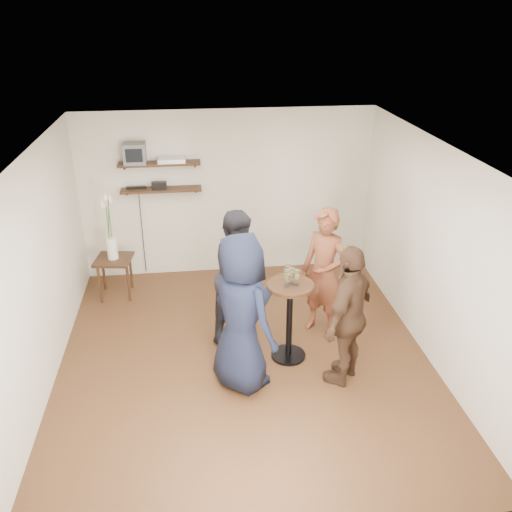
{
  "coord_description": "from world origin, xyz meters",
  "views": [
    {
      "loc": [
        -0.55,
        -5.5,
        4.0
      ],
      "look_at": [
        0.19,
        0.4,
        1.2
      ],
      "focal_mm": 38.0,
      "sensor_mm": 36.0,
      "label": 1
    }
  ],
  "objects_px": {
    "person_dark": "(241,277)",
    "drinks_table": "(290,311)",
    "person_brown": "(349,316)",
    "person_navy": "(241,313)",
    "crt_monitor": "(135,153)",
    "person_plaid": "(324,273)",
    "dvd_deck": "(172,160)",
    "radio": "(159,185)",
    "side_table": "(114,264)"
  },
  "relations": [
    {
      "from": "crt_monitor",
      "to": "radio",
      "type": "relative_size",
      "value": 1.45
    },
    {
      "from": "drinks_table",
      "to": "crt_monitor",
      "type": "bearing_deg",
      "value": 128.06
    },
    {
      "from": "radio",
      "to": "person_plaid",
      "type": "height_order",
      "value": "person_plaid"
    },
    {
      "from": "dvd_deck",
      "to": "person_dark",
      "type": "height_order",
      "value": "dvd_deck"
    },
    {
      "from": "person_navy",
      "to": "radio",
      "type": "bearing_deg",
      "value": -16.59
    },
    {
      "from": "dvd_deck",
      "to": "drinks_table",
      "type": "bearing_deg",
      "value": -60.52
    },
    {
      "from": "radio",
      "to": "person_plaid",
      "type": "bearing_deg",
      "value": -41.6
    },
    {
      "from": "drinks_table",
      "to": "person_navy",
      "type": "height_order",
      "value": "person_navy"
    },
    {
      "from": "drinks_table",
      "to": "radio",
      "type": "bearing_deg",
      "value": 123.13
    },
    {
      "from": "side_table",
      "to": "person_plaid",
      "type": "height_order",
      "value": "person_plaid"
    },
    {
      "from": "crt_monitor",
      "to": "radio",
      "type": "xyz_separation_m",
      "value": [
        0.31,
        0.0,
        -0.5
      ]
    },
    {
      "from": "person_dark",
      "to": "drinks_table",
      "type": "bearing_deg",
      "value": -90.0
    },
    {
      "from": "side_table",
      "to": "person_dark",
      "type": "xyz_separation_m",
      "value": [
        1.74,
        -1.32,
        0.37
      ]
    },
    {
      "from": "drinks_table",
      "to": "person_brown",
      "type": "height_order",
      "value": "person_brown"
    },
    {
      "from": "side_table",
      "to": "person_brown",
      "type": "bearing_deg",
      "value": -39.5
    },
    {
      "from": "radio",
      "to": "person_brown",
      "type": "bearing_deg",
      "value": -53.52
    },
    {
      "from": "person_plaid",
      "to": "person_dark",
      "type": "height_order",
      "value": "person_dark"
    },
    {
      "from": "dvd_deck",
      "to": "person_plaid",
      "type": "relative_size",
      "value": 0.23
    },
    {
      "from": "side_table",
      "to": "person_plaid",
      "type": "bearing_deg",
      "value": -25.2
    },
    {
      "from": "crt_monitor",
      "to": "person_brown",
      "type": "bearing_deg",
      "value": -49.71
    },
    {
      "from": "drinks_table",
      "to": "person_plaid",
      "type": "bearing_deg",
      "value": 44.56
    },
    {
      "from": "crt_monitor",
      "to": "person_dark",
      "type": "distance_m",
      "value": 2.57
    },
    {
      "from": "person_brown",
      "to": "drinks_table",
      "type": "bearing_deg",
      "value": -90.0
    },
    {
      "from": "dvd_deck",
      "to": "person_dark",
      "type": "bearing_deg",
      "value": -66.22
    },
    {
      "from": "person_navy",
      "to": "person_brown",
      "type": "height_order",
      "value": "person_navy"
    },
    {
      "from": "person_dark",
      "to": "person_navy",
      "type": "distance_m",
      "value": 0.97
    },
    {
      "from": "crt_monitor",
      "to": "dvd_deck",
      "type": "xyz_separation_m",
      "value": [
        0.52,
        0.0,
        -0.12
      ]
    },
    {
      "from": "drinks_table",
      "to": "person_dark",
      "type": "height_order",
      "value": "person_dark"
    },
    {
      "from": "drinks_table",
      "to": "person_navy",
      "type": "bearing_deg",
      "value": -144.93
    },
    {
      "from": "radio",
      "to": "person_brown",
      "type": "distance_m",
      "value": 3.66
    },
    {
      "from": "radio",
      "to": "drinks_table",
      "type": "distance_m",
      "value": 2.99
    },
    {
      "from": "crt_monitor",
      "to": "dvd_deck",
      "type": "height_order",
      "value": "crt_monitor"
    },
    {
      "from": "crt_monitor",
      "to": "drinks_table",
      "type": "distance_m",
      "value": 3.34
    },
    {
      "from": "radio",
      "to": "person_plaid",
      "type": "xyz_separation_m",
      "value": [
        2.1,
        -1.87,
        -0.66
      ]
    },
    {
      "from": "person_plaid",
      "to": "person_dark",
      "type": "relative_size",
      "value": 0.98
    },
    {
      "from": "person_plaid",
      "to": "person_brown",
      "type": "bearing_deg",
      "value": -42.64
    },
    {
      "from": "drinks_table",
      "to": "person_plaid",
      "type": "height_order",
      "value": "person_plaid"
    },
    {
      "from": "person_plaid",
      "to": "radio",
      "type": "bearing_deg",
      "value": -176.15
    },
    {
      "from": "person_navy",
      "to": "person_brown",
      "type": "bearing_deg",
      "value": -127.9
    },
    {
      "from": "crt_monitor",
      "to": "person_brown",
      "type": "relative_size",
      "value": 0.19
    },
    {
      "from": "person_navy",
      "to": "person_plaid",
      "type": "bearing_deg",
      "value": -85.26
    },
    {
      "from": "drinks_table",
      "to": "person_navy",
      "type": "distance_m",
      "value": 0.8
    },
    {
      "from": "radio",
      "to": "person_navy",
      "type": "distance_m",
      "value": 3.04
    },
    {
      "from": "person_navy",
      "to": "dvd_deck",
      "type": "bearing_deg",
      "value": -20.49
    },
    {
      "from": "crt_monitor",
      "to": "person_plaid",
      "type": "relative_size",
      "value": 0.19
    },
    {
      "from": "person_dark",
      "to": "person_brown",
      "type": "distance_m",
      "value": 1.51
    },
    {
      "from": "person_plaid",
      "to": "person_brown",
      "type": "height_order",
      "value": "person_plaid"
    },
    {
      "from": "person_dark",
      "to": "radio",
      "type": "bearing_deg",
      "value": 73.94
    },
    {
      "from": "radio",
      "to": "person_dark",
      "type": "bearing_deg",
      "value": -61.05
    },
    {
      "from": "person_dark",
      "to": "crt_monitor",
      "type": "bearing_deg",
      "value": 80.77
    }
  ]
}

